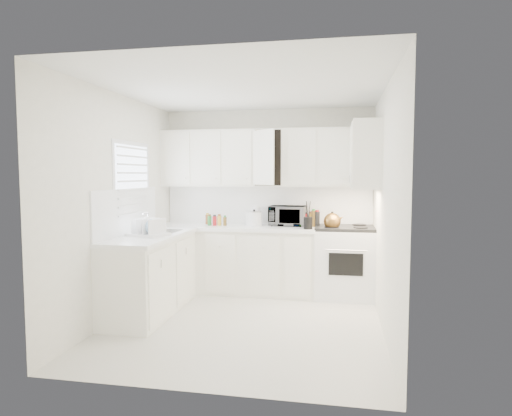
% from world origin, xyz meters
% --- Properties ---
extents(floor, '(3.20, 3.20, 0.00)m').
position_xyz_m(floor, '(0.00, 0.00, 0.00)').
color(floor, silver).
rests_on(floor, ground).
extents(ceiling, '(3.20, 3.20, 0.00)m').
position_xyz_m(ceiling, '(0.00, 0.00, 2.60)').
color(ceiling, white).
rests_on(ceiling, ground).
extents(wall_back, '(3.00, 0.00, 3.00)m').
position_xyz_m(wall_back, '(0.00, 1.60, 1.30)').
color(wall_back, white).
rests_on(wall_back, ground).
extents(wall_front, '(3.00, 0.00, 3.00)m').
position_xyz_m(wall_front, '(0.00, -1.60, 1.30)').
color(wall_front, white).
rests_on(wall_front, ground).
extents(wall_left, '(0.00, 3.20, 3.20)m').
position_xyz_m(wall_left, '(-1.50, 0.00, 1.30)').
color(wall_left, white).
rests_on(wall_left, ground).
extents(wall_right, '(0.00, 3.20, 3.20)m').
position_xyz_m(wall_right, '(1.50, 0.00, 1.30)').
color(wall_right, white).
rests_on(wall_right, ground).
extents(window_blinds, '(0.06, 0.96, 1.06)m').
position_xyz_m(window_blinds, '(-1.48, 0.35, 1.55)').
color(window_blinds, white).
rests_on(window_blinds, wall_left).
extents(lower_cabinets_back, '(2.22, 0.60, 0.90)m').
position_xyz_m(lower_cabinets_back, '(-0.39, 1.30, 0.45)').
color(lower_cabinets_back, white).
rests_on(lower_cabinets_back, floor).
extents(lower_cabinets_left, '(0.60, 1.60, 0.90)m').
position_xyz_m(lower_cabinets_left, '(-1.20, 0.20, 0.45)').
color(lower_cabinets_left, white).
rests_on(lower_cabinets_left, floor).
extents(countertop_back, '(2.24, 0.64, 0.05)m').
position_xyz_m(countertop_back, '(-0.39, 1.29, 0.93)').
color(countertop_back, white).
rests_on(countertop_back, lower_cabinets_back).
extents(countertop_left, '(0.64, 1.62, 0.05)m').
position_xyz_m(countertop_left, '(-1.19, 0.20, 0.93)').
color(countertop_left, white).
rests_on(countertop_left, lower_cabinets_left).
extents(backsplash_back, '(2.98, 0.02, 0.55)m').
position_xyz_m(backsplash_back, '(0.00, 1.59, 1.23)').
color(backsplash_back, white).
rests_on(backsplash_back, wall_back).
extents(backsplash_left, '(0.02, 1.60, 0.55)m').
position_xyz_m(backsplash_left, '(-1.49, 0.20, 1.23)').
color(backsplash_left, white).
rests_on(backsplash_left, wall_left).
extents(upper_cabinets_back, '(3.00, 0.33, 0.80)m').
position_xyz_m(upper_cabinets_back, '(0.00, 1.44, 1.50)').
color(upper_cabinets_back, white).
rests_on(upper_cabinets_back, wall_back).
extents(upper_cabinets_right, '(0.33, 0.90, 0.80)m').
position_xyz_m(upper_cabinets_right, '(1.33, 0.82, 1.50)').
color(upper_cabinets_right, white).
rests_on(upper_cabinets_right, wall_right).
extents(sink, '(0.42, 0.38, 0.30)m').
position_xyz_m(sink, '(-1.19, 0.55, 1.07)').
color(sink, gray).
rests_on(sink, countertop_left).
extents(stove, '(0.81, 0.66, 1.24)m').
position_xyz_m(stove, '(1.12, 1.31, 0.62)').
color(stove, white).
rests_on(stove, floor).
extents(tea_kettle, '(0.35, 0.32, 0.26)m').
position_xyz_m(tea_kettle, '(0.94, 1.15, 1.07)').
color(tea_kettle, olive).
rests_on(tea_kettle, stove).
extents(frying_pan, '(0.30, 0.47, 0.04)m').
position_xyz_m(frying_pan, '(1.30, 1.47, 0.97)').
color(frying_pan, black).
rests_on(frying_pan, stove).
extents(microwave, '(0.53, 0.32, 0.34)m').
position_xyz_m(microwave, '(0.32, 1.44, 1.12)').
color(microwave, gray).
rests_on(microwave, countertop_back).
extents(rice_cooker, '(0.26, 0.26, 0.23)m').
position_xyz_m(rice_cooker, '(-0.15, 1.34, 1.07)').
color(rice_cooker, white).
rests_on(rice_cooker, countertop_back).
extents(paper_towel, '(0.12, 0.12, 0.27)m').
position_xyz_m(paper_towel, '(-0.13, 1.44, 1.08)').
color(paper_towel, white).
rests_on(paper_towel, countertop_back).
extents(utensil_crock, '(0.15, 0.15, 0.38)m').
position_xyz_m(utensil_crock, '(0.63, 1.08, 1.14)').
color(utensil_crock, black).
rests_on(utensil_crock, countertop_back).
extents(dish_rack, '(0.51, 0.44, 0.24)m').
position_xyz_m(dish_rack, '(-1.18, 0.09, 1.07)').
color(dish_rack, white).
rests_on(dish_rack, countertop_left).
extents(spice_left_0, '(0.06, 0.06, 0.13)m').
position_xyz_m(spice_left_0, '(-0.85, 1.42, 1.02)').
color(spice_left_0, brown).
rests_on(spice_left_0, countertop_back).
extents(spice_left_1, '(0.06, 0.06, 0.13)m').
position_xyz_m(spice_left_1, '(-0.78, 1.33, 1.02)').
color(spice_left_1, '#287932').
rests_on(spice_left_1, countertop_back).
extents(spice_left_2, '(0.06, 0.06, 0.13)m').
position_xyz_m(spice_left_2, '(-0.70, 1.42, 1.02)').
color(spice_left_2, '#B0171C').
rests_on(spice_left_2, countertop_back).
extents(spice_left_3, '(0.06, 0.06, 0.13)m').
position_xyz_m(spice_left_3, '(-0.62, 1.33, 1.02)').
color(spice_left_3, gold).
rests_on(spice_left_3, countertop_back).
extents(spice_left_4, '(0.06, 0.06, 0.13)m').
position_xyz_m(spice_left_4, '(-0.55, 1.42, 1.02)').
color(spice_left_4, brown).
rests_on(spice_left_4, countertop_back).
extents(sauce_right_0, '(0.06, 0.06, 0.19)m').
position_xyz_m(sauce_right_0, '(0.58, 1.46, 1.05)').
color(sauce_right_0, '#B0171C').
rests_on(sauce_right_0, countertop_back).
extents(sauce_right_1, '(0.06, 0.06, 0.19)m').
position_xyz_m(sauce_right_1, '(0.64, 1.40, 1.05)').
color(sauce_right_1, gold).
rests_on(sauce_right_1, countertop_back).
extents(sauce_right_2, '(0.06, 0.06, 0.19)m').
position_xyz_m(sauce_right_2, '(0.69, 1.46, 1.05)').
color(sauce_right_2, brown).
rests_on(sauce_right_2, countertop_back).
extents(sauce_right_3, '(0.06, 0.06, 0.19)m').
position_xyz_m(sauce_right_3, '(0.74, 1.40, 1.05)').
color(sauce_right_3, black).
rests_on(sauce_right_3, countertop_back).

